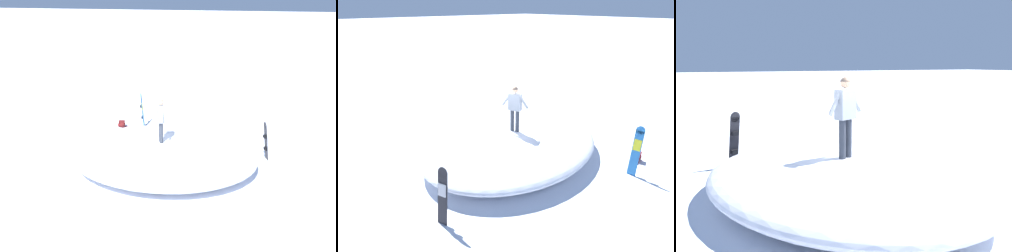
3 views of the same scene
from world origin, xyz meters
The scene contains 6 objects.
ground centered at (0.00, 0.00, 0.00)m, with size 240.00×240.00×0.00m, color white.
snow_mound centered at (0.13, -0.19, 0.47)m, with size 7.02×5.48×0.94m, color white.
snowboarder_standing centered at (0.21, -0.22, 1.89)m, with size 0.48×0.96×1.66m.
snowboard_primary_upright centered at (-3.57, -1.68, 0.81)m, with size 0.33×0.36×1.57m.
snowboard_secondary_upright centered at (2.21, -3.80, 0.88)m, with size 0.22×0.30×1.70m.
backpack_near centered at (3.18, -3.51, 0.17)m, with size 0.54×0.37×0.33m.
Camera 2 is at (-6.14, -7.00, 5.17)m, focal length 29.94 mm.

